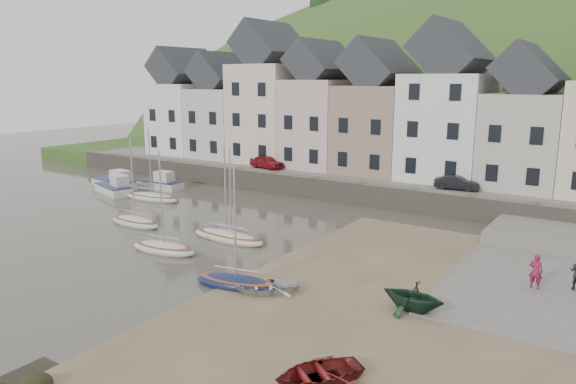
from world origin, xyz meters
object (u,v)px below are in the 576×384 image
Objects in this scene: sailboat_0 at (152,197)px; person_red at (536,271)px; car_right at (457,183)px; rowboat_red at (318,372)px; rowboat_green at (413,295)px; rowboat_white at (266,286)px; car_left at (267,162)px.

sailboat_0 reaches higher than person_red.
rowboat_red is at bearing -179.12° from car_right.
car_right reaches higher than rowboat_green.
rowboat_red reaches higher than rowboat_white.
car_left is at bearing 173.64° from rowboat_white.
rowboat_white is at bearing -28.86° from sailboat_0.
car_left is (-22.42, 20.08, 1.44)m from rowboat_green.
rowboat_red is (-0.64, -7.20, -0.40)m from rowboat_green.
car_left reaches higher than person_red.
sailboat_0 is 2.28× the size of rowboat_green.
car_left is 1.09× the size of car_right.
car_right is (-3.45, 27.28, 1.77)m from rowboat_red.
rowboat_red is at bearing 74.34° from person_red.
person_red is at bearing -6.37° from sailboat_0.
rowboat_green is (26.59, -9.13, 0.53)m from sailboat_0.
rowboat_red is 0.93× the size of car_right.
person_red is at bearing -156.75° from car_right.
rowboat_red is at bearing -3.11° from rowboat_green.
rowboat_green is 7.24m from rowboat_red.
car_left is at bearing -24.08° from person_red.
rowboat_green is 0.82× the size of car_right.
sailboat_0 reaches higher than rowboat_white.
car_left is at bearing 164.55° from rowboat_red.
rowboat_red is 27.55m from car_right.
car_left is 18.33m from car_right.
rowboat_white is at bearing 39.49° from person_red.
car_right reaches higher than rowboat_red.
person_red is at bearing -108.98° from car_left.
rowboat_white is 1.11× the size of rowboat_green.
car_right is at bearing 25.97° from sailboat_0.
car_left is at bearing -129.86° from rowboat_green.
sailboat_0 is at bearing 109.64° from car_right.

